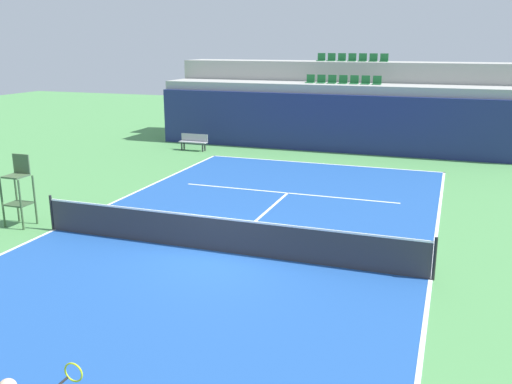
# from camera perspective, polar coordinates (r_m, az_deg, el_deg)

# --- Properties ---
(ground_plane) EXTENTS (80.00, 80.00, 0.00)m
(ground_plane) POSITION_cam_1_polar(r_m,az_deg,el_deg) (15.18, -3.63, -6.14)
(ground_plane) COLOR #4C8C4C
(court_surface) EXTENTS (11.00, 24.00, 0.01)m
(court_surface) POSITION_cam_1_polar(r_m,az_deg,el_deg) (15.18, -3.63, -6.12)
(court_surface) COLOR #1E4C99
(court_surface) RESTS_ON ground_plane
(baseline_far) EXTENTS (11.00, 0.10, 0.00)m
(baseline_far) POSITION_cam_1_polar(r_m,az_deg,el_deg) (26.14, 6.70, 2.91)
(baseline_far) COLOR white
(baseline_far) RESTS_ON court_surface
(sideline_left) EXTENTS (0.10, 24.00, 0.00)m
(sideline_left) POSITION_cam_1_polar(r_m,az_deg,el_deg) (17.93, -19.90, -3.63)
(sideline_left) COLOR white
(sideline_left) RESTS_ON court_surface
(sideline_right) EXTENTS (0.10, 24.00, 0.00)m
(sideline_right) POSITION_cam_1_polar(r_m,az_deg,el_deg) (14.10, 17.44, -8.52)
(sideline_right) COLOR white
(sideline_right) RESTS_ON court_surface
(service_line_far) EXTENTS (8.26, 0.10, 0.00)m
(service_line_far) POSITION_cam_1_polar(r_m,az_deg,el_deg) (20.92, 3.25, -0.10)
(service_line_far) COLOR white
(service_line_far) RESTS_ON court_surface
(centre_service_line) EXTENTS (0.10, 6.40, 0.00)m
(centre_service_line) POSITION_cam_1_polar(r_m,az_deg,el_deg) (17.99, 0.37, -2.63)
(centre_service_line) COLOR white
(centre_service_line) RESTS_ON court_surface
(back_wall) EXTENTS (19.49, 0.30, 2.93)m
(back_wall) POSITION_cam_1_polar(r_m,az_deg,el_deg) (28.82, 8.17, 6.93)
(back_wall) COLOR navy
(back_wall) RESTS_ON ground_plane
(stands_tier_lower) EXTENTS (19.49, 2.40, 3.38)m
(stands_tier_lower) POSITION_cam_1_polar(r_m,az_deg,el_deg) (30.10, 8.71, 7.68)
(stands_tier_lower) COLOR #9E9E99
(stands_tier_lower) RESTS_ON ground_plane
(stands_tier_upper) EXTENTS (19.49, 2.40, 4.44)m
(stands_tier_upper) POSITION_cam_1_polar(r_m,az_deg,el_deg) (32.38, 9.58, 9.11)
(stands_tier_upper) COLOR #9E9E99
(stands_tier_upper) RESTS_ON ground_plane
(seating_row_lower) EXTENTS (3.95, 0.44, 0.44)m
(seating_row_lower) POSITION_cam_1_polar(r_m,az_deg,el_deg) (30.02, 8.88, 11.14)
(seating_row_lower) COLOR #1E6633
(seating_row_lower) RESTS_ON stands_tier_lower
(seating_row_upper) EXTENTS (3.95, 0.44, 0.44)m
(seating_row_upper) POSITION_cam_1_polar(r_m,az_deg,el_deg) (32.33, 9.80, 13.26)
(seating_row_upper) COLOR #1E6633
(seating_row_upper) RESTS_ON stands_tier_upper
(tennis_net) EXTENTS (11.08, 0.08, 1.07)m
(tennis_net) POSITION_cam_1_polar(r_m,az_deg,el_deg) (15.01, -3.67, -4.33)
(tennis_net) COLOR black
(tennis_net) RESTS_ON court_surface
(umpire_chair) EXTENTS (0.76, 0.66, 2.20)m
(umpire_chair) POSITION_cam_1_polar(r_m,az_deg,el_deg) (18.46, -23.13, 0.37)
(umpire_chair) COLOR #334C2D
(umpire_chair) RESTS_ON ground_plane
(player_bench) EXTENTS (1.50, 0.40, 0.85)m
(player_bench) POSITION_cam_1_polar(r_m,az_deg,el_deg) (29.32, -6.40, 5.23)
(player_bench) COLOR #99999E
(player_bench) RESTS_ON ground_plane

